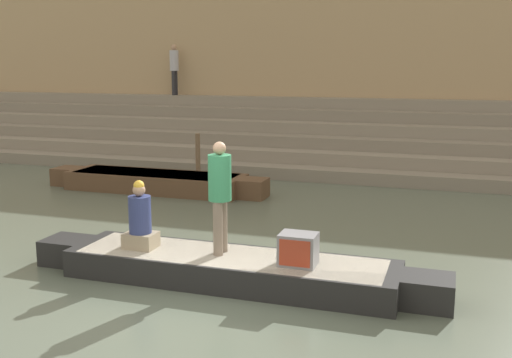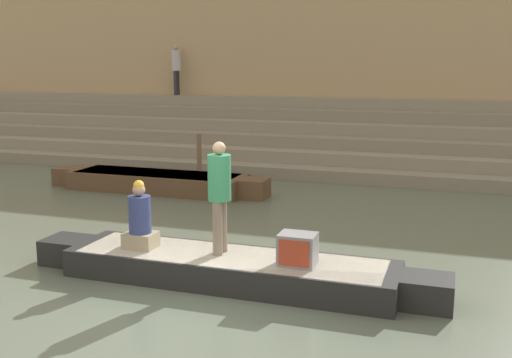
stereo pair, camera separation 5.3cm
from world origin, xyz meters
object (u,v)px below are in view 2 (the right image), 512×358
Objects in this scene: person_standing at (219,190)px; person_rowing at (140,221)px; rowboat_main at (229,268)px; moored_boat_shore at (157,181)px; mooring_post at (199,160)px; tv_set at (298,249)px; person_on_steps at (176,66)px.

person_rowing is at bearing 170.34° from person_standing.
person_rowing reaches higher than rowboat_main.
moored_boat_shore is 1.27m from mooring_post.
person_on_steps reaches higher than tv_set.
rowboat_main is at bearing -62.54° from mooring_post.
mooring_post is at bearing 124.41° from tv_set.
tv_set is at bearing -5.15° from rowboat_main.
person_standing is at bearing -99.15° from person_on_steps.
moored_boat_shore is (-4.01, 5.35, 0.03)m from rowboat_main.
moored_boat_shore is at bearing 126.11° from rowboat_main.
tv_set is (1.03, -0.08, 0.40)m from rowboat_main.
rowboat_main is 3.78× the size of person_standing.
tv_set is 7.69m from mooring_post.
moored_boat_shore is (-5.04, 5.43, -0.38)m from tv_set.
rowboat_main is 4.55× the size of mooring_post.
moored_boat_shore is at bearing -128.08° from mooring_post.
moored_boat_shore is at bearing 110.52° from person_standing.
mooring_post is at bearing 57.40° from moored_boat_shore.
moored_boat_shore is (-2.61, 5.41, -0.56)m from person_rowing.
mooring_post is 6.65m from person_on_steps.
tv_set is (1.20, -0.14, -0.72)m from person_standing.
mooring_post is 0.78× the size of person_on_steps.
mooring_post reaches higher than tv_set.
person_standing is 13.27m from person_on_steps.
moored_boat_shore is 4.23× the size of mooring_post.
person_rowing is at bearing -178.18° from rowboat_main.
mooring_post reaches higher than rowboat_main.
mooring_post is (-4.30, 6.37, 0.06)m from tv_set.
person_rowing is (-1.23, -0.13, -0.53)m from person_standing.
person_standing reaches higher than rowboat_main.
moored_boat_shore is (-3.84, 5.29, -1.10)m from person_standing.
mooring_post is (-3.27, 6.29, 0.46)m from rowboat_main.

